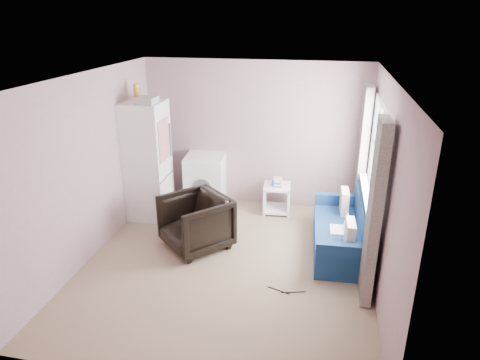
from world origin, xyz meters
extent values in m
cube|color=#977E63|center=(0.00, 0.00, -0.01)|extent=(3.80, 4.20, 0.02)
cube|color=silver|center=(0.00, 0.00, 2.51)|extent=(3.80, 4.20, 0.02)
cube|color=#A68388|center=(0.00, 2.11, 1.25)|extent=(3.80, 0.02, 2.50)
cube|color=#A68388|center=(0.00, -2.11, 1.25)|extent=(3.80, 0.02, 2.50)
cube|color=#A68388|center=(-1.91, 0.00, 1.25)|extent=(0.02, 4.20, 2.50)
cube|color=#A68388|center=(1.91, 0.00, 1.25)|extent=(0.02, 4.20, 2.50)
cube|color=white|center=(1.89, 0.70, 1.50)|extent=(0.01, 1.60, 1.20)
imported|color=black|center=(-0.55, 0.35, 0.43)|extent=(1.16, 1.15, 0.87)
cube|color=white|center=(-1.63, 1.22, 0.96)|extent=(0.67, 0.67, 1.92)
cube|color=#595860|center=(-1.29, 1.23, 0.71)|extent=(0.03, 0.62, 0.02)
cube|color=#595860|center=(-1.29, 1.47, 1.26)|extent=(0.02, 0.03, 0.55)
cube|color=silver|center=(-1.29, 1.19, 1.34)|extent=(0.02, 0.46, 0.66)
cylinder|color=orange|center=(-1.71, 1.27, 2.05)|extent=(0.09, 0.09, 0.26)
cube|color=#A5A69C|center=(-1.49, 1.11, 1.97)|extent=(0.29, 0.34, 0.10)
cube|color=white|center=(-0.81, 1.79, 0.46)|extent=(0.71, 0.71, 0.92)
cube|color=#595860|center=(-0.80, 1.77, 0.89)|extent=(0.66, 0.64, 0.05)
cylinder|color=#595860|center=(-0.78, 1.46, 0.47)|extent=(0.31, 0.05, 0.30)
cube|color=white|center=(0.45, 1.76, 0.47)|extent=(0.48, 0.48, 0.04)
cube|color=white|center=(0.45, 1.76, 0.06)|extent=(0.48, 0.48, 0.04)
cube|color=white|center=(0.25, 1.74, 0.25)|extent=(0.08, 0.45, 0.49)
cube|color=white|center=(0.66, 1.77, 0.25)|extent=(0.08, 0.45, 0.49)
cube|color=#246899|center=(0.45, 1.76, 0.50)|extent=(0.17, 0.23, 0.03)
cube|color=beige|center=(0.47, 1.76, 0.53)|extent=(0.18, 0.24, 0.03)
cube|color=#246899|center=(0.44, 1.76, 0.56)|extent=(0.15, 0.22, 0.03)
cube|color=beige|center=(0.46, 1.75, 0.59)|extent=(0.19, 0.24, 0.03)
cube|color=navy|center=(1.52, 0.67, 0.18)|extent=(0.84, 1.66, 0.36)
cube|color=navy|center=(1.82, 0.68, 0.56)|extent=(0.23, 1.63, 0.40)
cube|color=navy|center=(1.55, -0.12, 0.45)|extent=(0.77, 0.16, 0.18)
cube|color=navy|center=(1.48, 1.45, 0.45)|extent=(0.77, 0.16, 0.18)
cube|color=#FFE4C0|center=(1.59, 0.15, 0.54)|extent=(0.12, 0.37, 0.36)
cube|color=#FFE4C0|center=(1.54, 1.19, 0.54)|extent=(0.12, 0.37, 0.36)
cube|color=white|center=(1.45, 0.58, 0.37)|extent=(0.22, 0.31, 0.02)
cube|color=silver|center=(1.56, 0.58, 0.47)|extent=(0.07, 0.30, 0.20)
cube|color=white|center=(1.82, 0.70, 0.87)|extent=(0.14, 1.70, 0.04)
cube|color=white|center=(1.87, 0.70, 0.90)|extent=(0.02, 1.68, 0.05)
cube|color=white|center=(1.87, 0.70, 1.50)|extent=(0.02, 1.68, 0.05)
cube|color=white|center=(1.87, 0.70, 2.10)|extent=(0.02, 1.68, 0.05)
cube|color=white|center=(1.87, -0.10, 1.50)|extent=(0.02, 0.05, 1.20)
cube|color=white|center=(1.87, 0.43, 1.50)|extent=(0.02, 0.05, 1.20)
cube|color=white|center=(1.87, 0.97, 1.50)|extent=(0.02, 0.05, 1.20)
cube|color=white|center=(1.87, 1.50, 1.50)|extent=(0.02, 0.05, 1.20)
cube|color=beige|center=(1.78, -0.38, 1.10)|extent=(0.12, 0.46, 2.18)
cube|color=beige|center=(1.78, 1.78, 1.10)|extent=(0.12, 0.46, 2.18)
cylinder|color=black|center=(0.94, -0.48, 0.01)|extent=(0.30, 0.09, 0.01)
cylinder|color=black|center=(0.76, -0.48, 0.01)|extent=(0.29, 0.11, 0.01)
camera|label=1|loc=(1.17, -4.89, 3.20)|focal=32.00mm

